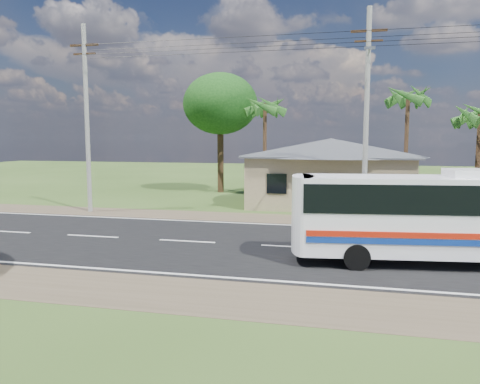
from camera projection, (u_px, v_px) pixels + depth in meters
The scene contains 9 objects.
ground at pixel (291, 247), 19.07m from camera, with size 120.00×120.00×0.00m, color #2C4418.
road at pixel (291, 247), 19.07m from camera, with size 120.00×16.00×0.03m.
house at pixel (331, 165), 31.10m from camera, with size 12.40×10.00×5.00m.
utility_poles at pixel (360, 112), 24.07m from camera, with size 32.80×2.22×11.00m.
palm_mid at pixel (408, 98), 31.87m from camera, with size 2.80×2.80×8.20m.
palm_far at pixel (265, 107), 34.67m from camera, with size 2.80×2.80×7.70m.
tree_behind_house at pixel (220, 104), 37.46m from camera, with size 6.00×6.00×9.61m.
coach_bus at pixel (459, 211), 16.19m from camera, with size 11.04×3.64×3.37m.
motorcycle at pixel (351, 212), 24.95m from camera, with size 0.63×1.81×0.95m, color black.
Camera 1 is at (2.21, -18.67, 4.44)m, focal length 35.00 mm.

